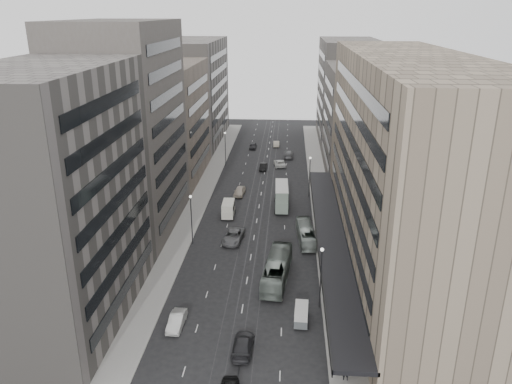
% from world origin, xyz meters
% --- Properties ---
extents(ground, '(220.00, 220.00, 0.00)m').
position_xyz_m(ground, '(0.00, 0.00, 0.00)').
color(ground, black).
rests_on(ground, ground).
extents(sidewalk_right, '(4.00, 125.00, 0.15)m').
position_xyz_m(sidewalk_right, '(12.00, 37.50, 0.07)').
color(sidewalk_right, gray).
rests_on(sidewalk_right, ground).
extents(sidewalk_left, '(4.00, 125.00, 0.15)m').
position_xyz_m(sidewalk_left, '(-12.00, 37.50, 0.07)').
color(sidewalk_left, gray).
rests_on(sidewalk_left, ground).
extents(department_store, '(19.20, 60.00, 30.00)m').
position_xyz_m(department_store, '(21.45, 8.00, 14.95)').
color(department_store, gray).
rests_on(department_store, ground).
extents(building_right_mid, '(15.00, 28.00, 24.00)m').
position_xyz_m(building_right_mid, '(21.50, 52.00, 12.00)').
color(building_right_mid, '#4B4741').
rests_on(building_right_mid, ground).
extents(building_right_far, '(15.00, 32.00, 28.00)m').
position_xyz_m(building_right_far, '(21.50, 82.00, 14.00)').
color(building_right_far, slate).
rests_on(building_right_far, ground).
extents(building_left_a, '(15.00, 28.00, 30.00)m').
position_xyz_m(building_left_a, '(-21.50, -8.00, 15.00)').
color(building_left_a, slate).
rests_on(building_left_a, ground).
extents(building_left_b, '(15.00, 26.00, 34.00)m').
position_xyz_m(building_left_b, '(-21.50, 19.00, 17.00)').
color(building_left_b, '#4B4741').
rests_on(building_left_b, ground).
extents(building_left_c, '(15.00, 28.00, 25.00)m').
position_xyz_m(building_left_c, '(-21.50, 46.00, 12.50)').
color(building_left_c, '#75665B').
rests_on(building_left_c, ground).
extents(building_left_d, '(15.00, 38.00, 28.00)m').
position_xyz_m(building_left_d, '(-21.50, 79.00, 14.00)').
color(building_left_d, slate).
rests_on(building_left_d, ground).
extents(lamp_right_near, '(0.44, 0.44, 8.32)m').
position_xyz_m(lamp_right_near, '(9.70, -5.00, 5.20)').
color(lamp_right_near, '#262628').
rests_on(lamp_right_near, ground).
extents(lamp_right_far, '(0.44, 0.44, 8.32)m').
position_xyz_m(lamp_right_far, '(9.70, 35.00, 5.20)').
color(lamp_right_far, '#262628').
rests_on(lamp_right_far, ground).
extents(lamp_left_near, '(0.44, 0.44, 8.32)m').
position_xyz_m(lamp_left_near, '(-9.70, 12.00, 5.20)').
color(lamp_left_near, '#262628').
rests_on(lamp_left_near, ground).
extents(lamp_left_far, '(0.44, 0.44, 8.32)m').
position_xyz_m(lamp_left_far, '(-9.70, 55.00, 5.20)').
color(lamp_left_far, '#262628').
rests_on(lamp_left_far, ground).
extents(bus_near, '(4.20, 12.58, 3.44)m').
position_xyz_m(bus_near, '(4.16, 1.35, 1.72)').
color(bus_near, slate).
rests_on(bus_near, ground).
extents(bus_far, '(3.09, 9.91, 2.72)m').
position_xyz_m(bus_far, '(8.45, 14.08, 1.36)').
color(bus_far, '#939E96').
rests_on(bus_far, ground).
extents(double_decker, '(2.78, 8.45, 4.58)m').
position_xyz_m(double_decker, '(4.28, 28.34, 2.47)').
color(double_decker, gray).
rests_on(double_decker, ground).
extents(vw_microbus, '(1.93, 3.88, 2.05)m').
position_xyz_m(vw_microbus, '(7.33, -8.42, 1.14)').
color(vw_microbus, '#515658').
rests_on(vw_microbus, ground).
extents(panel_van, '(2.36, 4.63, 2.89)m').
position_xyz_m(panel_van, '(-5.27, 23.46, 1.59)').
color(panel_van, beige).
rests_on(panel_van, ground).
extents(sedan_1, '(1.74, 4.71, 1.54)m').
position_xyz_m(sedan_1, '(-7.42, -10.21, 0.77)').
color(sedan_1, beige).
rests_on(sedan_1, ground).
extents(sedan_2, '(3.59, 6.50, 1.72)m').
position_xyz_m(sedan_2, '(-3.26, 13.34, 0.86)').
color(sedan_2, '#5B5B5E').
rests_on(sedan_2, ground).
extents(sedan_3, '(2.38, 5.56, 1.60)m').
position_xyz_m(sedan_3, '(0.84, -14.23, 0.80)').
color(sedan_3, '#232325').
rests_on(sedan_3, ground).
extents(sedan_4, '(2.41, 5.02, 1.65)m').
position_xyz_m(sedan_4, '(-4.35, 34.85, 0.83)').
color(sedan_4, '#B6A896').
rests_on(sedan_4, ground).
extents(sedan_5, '(1.70, 4.56, 1.49)m').
position_xyz_m(sedan_5, '(-0.43, 52.28, 0.74)').
color(sedan_5, black).
rests_on(sedan_5, ground).
extents(sedan_6, '(3.20, 5.84, 1.55)m').
position_xyz_m(sedan_6, '(3.35, 55.56, 0.78)').
color(sedan_6, silver).
rests_on(sedan_6, ground).
extents(sedan_7, '(2.43, 5.92, 1.72)m').
position_xyz_m(sedan_7, '(5.41, 63.27, 0.86)').
color(sedan_7, '#595A5C').
rests_on(sedan_7, ground).
extents(sedan_8, '(1.90, 4.52, 1.53)m').
position_xyz_m(sedan_8, '(-4.28, 71.23, 0.76)').
color(sedan_8, black).
rests_on(sedan_8, ground).
extents(sedan_9, '(1.77, 4.66, 1.52)m').
position_xyz_m(sedan_9, '(2.00, 74.22, 0.76)').
color(sedan_9, '#B2A894').
rests_on(sedan_9, ground).
extents(pedestrian, '(0.77, 0.52, 2.06)m').
position_xyz_m(pedestrian, '(11.61, -18.28, 1.18)').
color(pedestrian, black).
rests_on(pedestrian, sidewalk_right).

